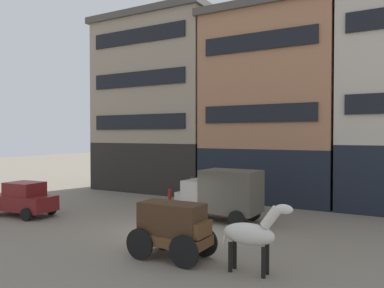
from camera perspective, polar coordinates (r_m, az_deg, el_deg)
The scene contains 9 objects.
ground_plane at distance 17.85m, azimuth -3.14°, elevation -12.86°, with size 120.00×120.00×0.00m, color slate.
building_far_left at distance 30.72m, azimuth -5.13°, elevation 6.13°, with size 10.26×5.59×13.78m.
building_center_left at distance 26.46m, azimuth 11.75°, elevation 5.88°, with size 9.12×5.59×12.88m.
cargo_wagon at distance 13.81m, azimuth -2.85°, elevation -12.21°, with size 2.92×1.54×1.98m.
draft_horse at distance 12.48m, azimuth 8.92°, elevation -13.12°, with size 2.34×0.62×2.30m.
delivery_truck_near at distance 19.58m, azimuth 4.32°, elevation -7.34°, with size 4.39×2.22×2.62m.
sedan_dark at distance 22.76m, azimuth -23.95°, elevation -7.53°, with size 3.83×2.13×1.83m.
pedestrian_officer at distance 24.05m, azimuth 0.06°, elevation -6.77°, with size 0.49×0.49×1.79m.
fire_hydrant_curbside at distance 25.43m, azimuth -3.35°, elevation -7.59°, with size 0.24×0.24×0.83m.
Camera 1 is at (9.46, -14.49, 4.39)m, focal length 35.63 mm.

